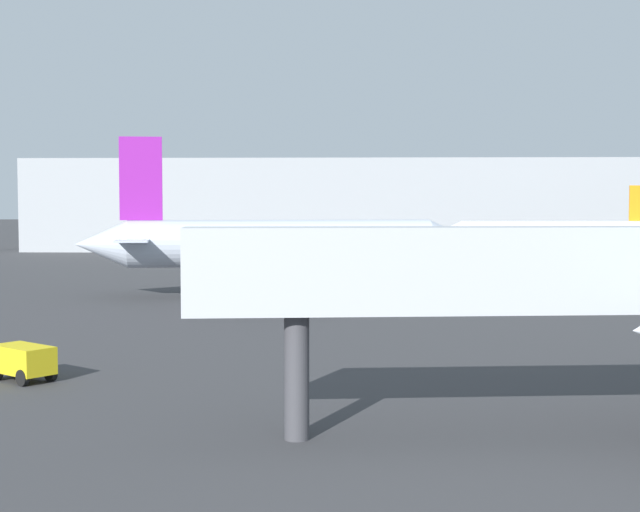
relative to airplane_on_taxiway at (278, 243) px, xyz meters
The scene contains 5 objects.
airplane_on_taxiway is the anchor object (origin of this frame).
airplane_distant 43.87m from the airplane_on_taxiway, 52.71° to the left, with size 26.36×17.52×8.17m.
jet_bridge 39.70m from the airplane_on_taxiway, 70.85° to the right, with size 22.98×4.55×6.10m.
baggage_cart 31.38m from the airplane_on_taxiway, 102.64° to the right, with size 2.70×2.49×1.30m.
terminal_building 64.63m from the airplane_on_taxiway, 81.47° to the left, with size 93.75×23.16×11.91m, color #999EA3.
Camera 1 is at (-5.24, -13.02, 6.65)m, focal length 52.22 mm.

